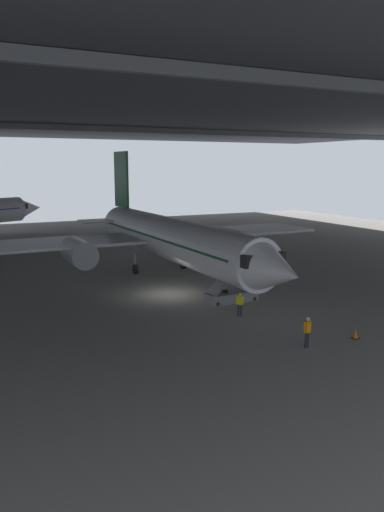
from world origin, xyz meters
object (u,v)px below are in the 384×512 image
airplane_main (168,238)px  crew_worker_near_nose (307,330)px  boarding_stairs (232,291)px  traffic_cone_orange (356,334)px  crew_worker_by_stairs (240,303)px

airplane_main → crew_worker_near_nose: size_ratio=20.53×
airplane_main → crew_worker_near_nose: airplane_main is taller
boarding_stairs → traffic_cone_orange: boarding_stairs is taller
traffic_cone_orange → crew_worker_near_nose: bearing=178.7°
boarding_stairs → crew_worker_by_stairs: bearing=-113.1°
traffic_cone_orange → boarding_stairs: bearing=102.3°
boarding_stairs → traffic_cone_orange: bearing=-77.7°
airplane_main → crew_worker_near_nose: 19.99m
crew_worker_near_nose → traffic_cone_orange: (3.42, -0.08, -0.70)m
airplane_main → traffic_cone_orange: airplane_main is taller
crew_worker_by_stairs → crew_worker_near_nose: bearing=-87.7°
crew_worker_by_stairs → traffic_cone_orange: crew_worker_by_stairs is taller
airplane_main → crew_worker_by_stairs: size_ratio=22.23×
crew_worker_by_stairs → traffic_cone_orange: (3.68, -6.55, -0.61)m
crew_worker_by_stairs → airplane_main: bearing=86.6°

